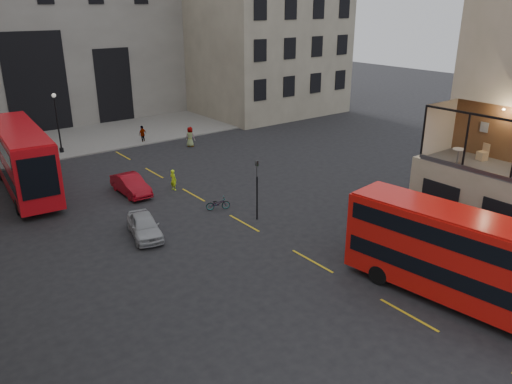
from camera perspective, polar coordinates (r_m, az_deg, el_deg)
ground at (r=24.50m, az=19.86°, el=-11.46°), size 140.00×140.00×0.00m
gateway at (r=59.97m, az=-25.69°, el=15.86°), size 35.00×10.60×18.00m
building_right at (r=63.30m, az=-0.27°, el=18.88°), size 16.60×18.60×20.00m
pavement_far at (r=51.49m, az=-22.62°, el=5.16°), size 40.00×12.00×0.12m
traffic_light_near at (r=30.06m, az=0.12°, el=1.10°), size 0.16×0.20×3.80m
street_lamp_b at (r=47.19m, az=-21.66°, el=6.92°), size 0.36×0.36×5.33m
bus_near at (r=23.46m, az=22.71°, el=-6.74°), size 3.81×10.79×4.22m
bus_far at (r=38.18m, az=-25.14°, el=3.72°), size 3.60×11.85×4.66m
car_a at (r=29.23m, az=-12.64°, el=-3.78°), size 2.40×4.08×1.30m
car_b at (r=35.87m, az=-14.13°, el=0.81°), size 1.43×4.11×1.35m
bicycle at (r=32.33m, az=-4.37°, el=-1.34°), size 1.64×1.11×0.81m
cyclist at (r=36.00m, az=-9.44°, el=1.39°), size 0.49×0.63×1.52m
pedestrian_c at (r=49.01m, az=-12.83°, el=6.46°), size 1.05×0.72×1.65m
pedestrian_d at (r=46.84m, az=-7.53°, el=6.27°), size 0.98×1.08×1.86m
cafe_table_far at (r=28.38m, az=22.13°, el=4.08°), size 0.65×0.65×0.81m
cafe_chair_d at (r=29.61m, az=24.47°, el=3.86°), size 0.54×0.54×0.91m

